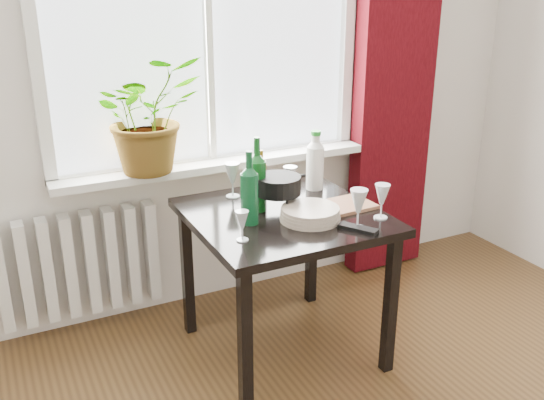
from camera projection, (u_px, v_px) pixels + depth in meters
name	position (u px, v px, depth m)	size (l,w,h in m)	color
window	(206.00, 11.00, 3.02)	(1.72, 0.08, 1.62)	white
windowsill	(216.00, 164.00, 3.23)	(1.72, 0.20, 0.04)	white
curtain	(396.00, 62.00, 3.50)	(0.50, 0.12, 2.56)	#330409
radiator	(80.00, 264.00, 3.10)	(0.80, 0.10, 0.55)	silver
table	(284.00, 231.00, 2.83)	(0.85, 0.85, 0.74)	black
potted_plant	(148.00, 115.00, 2.95)	(0.52, 0.45, 0.58)	#207820
wine_bottle_left	(249.00, 187.00, 2.63)	(0.08, 0.08, 0.34)	#0C4220
wine_bottle_right	(257.00, 174.00, 2.77)	(0.08, 0.08, 0.36)	#0D4516
bottle_amber	(261.00, 173.00, 2.98)	(0.06, 0.06, 0.23)	brown
cleaning_bottle	(315.00, 160.00, 3.06)	(0.09, 0.09, 0.31)	silver
wineglass_front_right	(358.00, 209.00, 2.60)	(0.08, 0.08, 0.18)	silver
wineglass_far_right	(382.00, 201.00, 2.71)	(0.07, 0.07, 0.17)	silver
wineglass_back_center	(290.00, 182.00, 2.96)	(0.07, 0.07, 0.17)	silver
wineglass_back_left	(232.00, 180.00, 2.97)	(0.08, 0.08, 0.18)	silver
wineglass_front_left	(242.00, 226.00, 2.49)	(0.06, 0.06, 0.13)	silver
plate_stack	(310.00, 214.00, 2.71)	(0.27, 0.27, 0.06)	#BCAD9C
fondue_pot	(278.00, 193.00, 2.81)	(0.24, 0.21, 0.16)	black
tv_remote	(358.00, 229.00, 2.60)	(0.05, 0.17, 0.02)	black
cutting_board	(341.00, 206.00, 2.85)	(0.31, 0.20, 0.02)	#8D5B40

